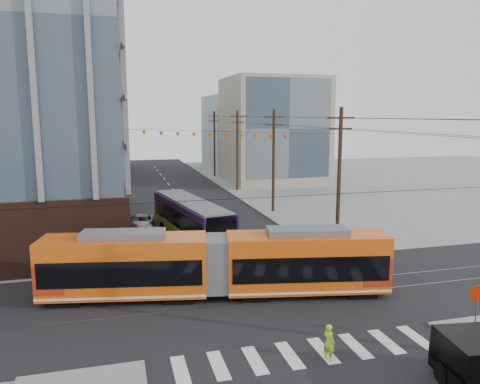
% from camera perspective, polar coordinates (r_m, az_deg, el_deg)
% --- Properties ---
extents(ground, '(160.00, 160.00, 0.00)m').
position_cam_1_polar(ground, '(24.59, 5.25, -15.75)').
color(ground, slate).
extents(bg_bldg_nw_near, '(18.00, 16.00, 18.00)m').
position_cam_1_polar(bg_bldg_nw_near, '(73.40, -22.50, 7.59)').
color(bg_bldg_nw_near, '#8C99A5').
rests_on(bg_bldg_nw_near, ground).
extents(bg_bldg_ne_near, '(14.00, 14.00, 16.00)m').
position_cam_1_polar(bg_bldg_ne_near, '(72.89, 4.01, 7.48)').
color(bg_bldg_ne_near, gray).
rests_on(bg_bldg_ne_near, ground).
extents(bg_bldg_nw_far, '(16.00, 18.00, 20.00)m').
position_cam_1_polar(bg_bldg_nw_far, '(93.02, -19.16, 8.63)').
color(bg_bldg_nw_far, gray).
rests_on(bg_bldg_nw_far, ground).
extents(bg_bldg_ne_far, '(16.00, 16.00, 14.00)m').
position_cam_1_polar(bg_bldg_ne_far, '(92.58, 1.09, 7.29)').
color(bg_bldg_ne_far, '#8C99A5').
rests_on(bg_bldg_ne_far, ground).
extents(utility_pole_far, '(0.30, 0.30, 11.00)m').
position_cam_1_polar(utility_pole_far, '(78.70, -3.14, 5.80)').
color(utility_pole_far, black).
rests_on(utility_pole_far, ground).
extents(streetcar, '(19.96, 6.51, 3.81)m').
position_cam_1_polar(streetcar, '(27.28, -2.85, -8.82)').
color(streetcar, '#D5510E').
rests_on(streetcar, ground).
extents(city_bus, '(5.00, 12.96, 3.59)m').
position_cam_1_polar(city_bus, '(38.79, -5.96, -3.51)').
color(city_bus, '#201132').
rests_on(city_bus, ground).
extents(parked_car_silver, '(3.15, 5.30, 1.65)m').
position_cam_1_polar(parked_car_silver, '(36.09, -11.51, -6.23)').
color(parked_car_silver, '#A5A7AE').
rests_on(parked_car_silver, ground).
extents(parked_car_white, '(3.55, 5.44, 1.46)m').
position_cam_1_polar(parked_car_white, '(40.95, -12.17, -4.51)').
color(parked_car_white, '#B9ABAD').
rests_on(parked_car_white, ground).
extents(parked_car_grey, '(2.91, 5.24, 1.39)m').
position_cam_1_polar(parked_car_grey, '(44.37, -11.91, -3.48)').
color(parked_car_grey, '#55585E').
rests_on(parked_car_grey, ground).
extents(pedestrian, '(0.59, 0.70, 1.62)m').
position_cam_1_polar(pedestrian, '(21.36, 10.78, -17.55)').
color(pedestrian, '#9EDB25').
rests_on(pedestrian, ground).
extents(stop_sign, '(1.01, 1.01, 2.69)m').
position_cam_1_polar(stop_sign, '(24.44, 26.78, -13.48)').
color(stop_sign, '#AD1E00').
rests_on(stop_sign, ground).
extents(jersey_barrier, '(1.94, 3.78, 0.74)m').
position_cam_1_polar(jersey_barrier, '(36.75, 11.70, -6.68)').
color(jersey_barrier, slate).
rests_on(jersey_barrier, ground).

